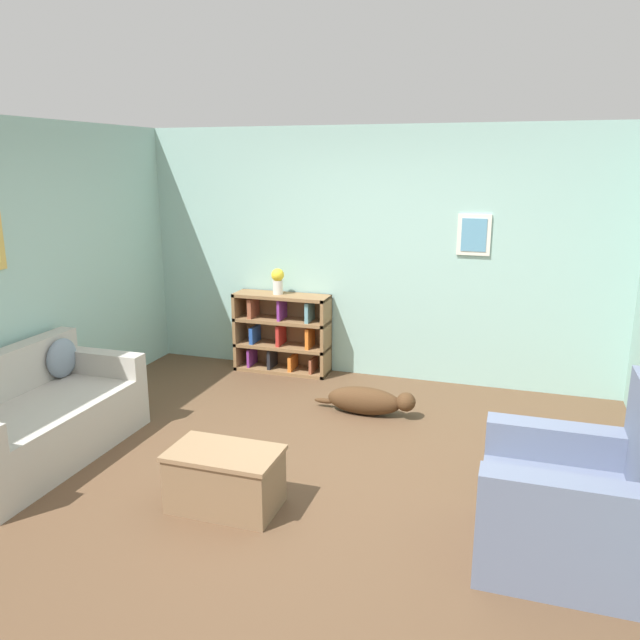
% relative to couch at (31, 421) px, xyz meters
% --- Properties ---
extents(ground_plane, '(14.00, 14.00, 0.00)m').
position_rel_couch_xyz_m(ground_plane, '(2.05, 0.50, -0.30)').
color(ground_plane, brown).
extents(wall_back, '(5.60, 0.13, 2.60)m').
position_rel_couch_xyz_m(wall_back, '(2.06, 2.75, 1.00)').
color(wall_back, '#93BCB2').
rests_on(wall_back, ground_plane).
extents(wall_left, '(0.13, 5.00, 2.60)m').
position_rel_couch_xyz_m(wall_left, '(-0.50, 0.50, 1.00)').
color(wall_left, '#93BCB2').
rests_on(wall_left, ground_plane).
extents(couch, '(0.86, 1.72, 0.81)m').
position_rel_couch_xyz_m(couch, '(0.00, 0.00, 0.00)').
color(couch, '#ADA89E').
rests_on(couch, ground_plane).
extents(bookshelf, '(1.04, 0.32, 0.86)m').
position_rel_couch_xyz_m(bookshelf, '(1.09, 2.54, 0.12)').
color(bookshelf, olive).
rests_on(bookshelf, ground_plane).
extents(recliner_chair, '(0.98, 0.90, 1.07)m').
position_rel_couch_xyz_m(recliner_chair, '(3.94, -0.10, 0.06)').
color(recliner_chair, slate).
rests_on(recliner_chair, ground_plane).
extents(coffee_table, '(0.73, 0.44, 0.41)m').
position_rel_couch_xyz_m(coffee_table, '(1.75, -0.20, -0.09)').
color(coffee_table, '#846647').
rests_on(coffee_table, ground_plane).
extents(dog, '(0.96, 0.23, 0.26)m').
position_rel_couch_xyz_m(dog, '(2.28, 1.62, -0.17)').
color(dog, '#472D19').
rests_on(dog, ground_plane).
extents(vase, '(0.14, 0.14, 0.28)m').
position_rel_couch_xyz_m(vase, '(1.05, 2.52, 0.71)').
color(vase, silver).
rests_on(vase, bookshelf).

